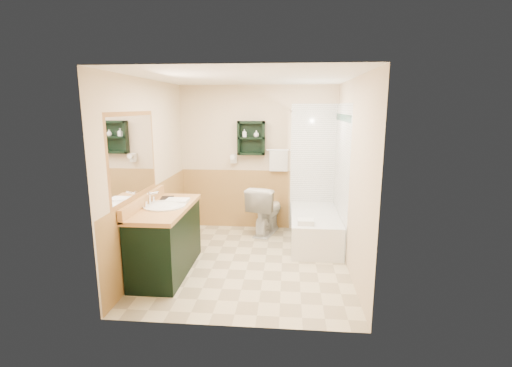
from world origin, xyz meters
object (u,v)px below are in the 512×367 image
object	(u,v)px
soap_bottle_b	(256,134)
hair_dryer	(234,159)
toilet	(266,210)
wall_shelf	(251,138)
soap_bottle_a	(244,135)
bathtub	(314,228)
vanity_book	(160,191)
vanity	(166,239)

from	to	relation	value
soap_bottle_b	hair_dryer	bearing A→B (deg)	175.52
toilet	soap_bottle_b	xyz separation A→B (m)	(-0.17, 0.20, 1.21)
wall_shelf	toilet	distance (m)	1.20
toilet	soap_bottle_a	world-z (taller)	soap_bottle_a
hair_dryer	soap_bottle_a	xyz separation A→B (m)	(0.19, -0.03, 0.39)
bathtub	soap_bottle_a	bearing A→B (deg)	152.83
hair_dryer	bathtub	distance (m)	1.75
toilet	soap_bottle_b	bearing A→B (deg)	-33.15
bathtub	vanity_book	size ratio (longest dim) A/B	6.85
wall_shelf	vanity	world-z (taller)	wall_shelf
wall_shelf	soap_bottle_a	size ratio (longest dim) A/B	4.25
vanity	hair_dryer	bearing A→B (deg)	71.73
wall_shelf	hair_dryer	world-z (taller)	wall_shelf
vanity	bathtub	bearing A→B (deg)	31.74
wall_shelf	toilet	xyz separation A→B (m)	(0.26, -0.21, -1.15)
vanity_book	soap_bottle_a	size ratio (longest dim) A/B	1.69
hair_dryer	vanity_book	world-z (taller)	hair_dryer
soap_bottle_a	toilet	bearing A→B (deg)	-28.79
bathtub	soap_bottle_b	world-z (taller)	soap_bottle_b
hair_dryer	toilet	bearing A→B (deg)	-22.75
hair_dryer	wall_shelf	bearing A→B (deg)	-4.76
hair_dryer	vanity_book	bearing A→B (deg)	-117.39
hair_dryer	bathtub	xyz separation A→B (m)	(1.33, -0.61, -0.97)
toilet	soap_bottle_b	size ratio (longest dim) A/B	7.41
wall_shelf	toilet	world-z (taller)	wall_shelf
wall_shelf	toilet	size ratio (longest dim) A/B	0.68
vanity_book	toilet	bearing A→B (deg)	33.04
vanity	wall_shelf	bearing A→B (deg)	63.27
vanity	bathtub	xyz separation A→B (m)	(1.92, 1.19, -0.19)
hair_dryer	soap_bottle_b	bearing A→B (deg)	-4.48
bathtub	vanity_book	distance (m)	2.37
toilet	vanity_book	bearing A→B (deg)	59.34
vanity	toilet	size ratio (longest dim) A/B	1.67
vanity_book	soap_bottle_a	world-z (taller)	soap_bottle_a
hair_dryer	soap_bottle_a	distance (m)	0.44
vanity_book	bathtub	bearing A→B (deg)	12.19
wall_shelf	bathtub	world-z (taller)	wall_shelf
vanity	bathtub	distance (m)	2.27
wall_shelf	vanity_book	xyz separation A→B (m)	(-1.06, -1.44, -0.59)
hair_dryer	soap_bottle_a	size ratio (longest dim) A/B	1.85
hair_dryer	vanity_book	size ratio (longest dim) A/B	1.10
bathtub	soap_bottle_b	xyz separation A→B (m)	(-0.94, 0.58, 1.37)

